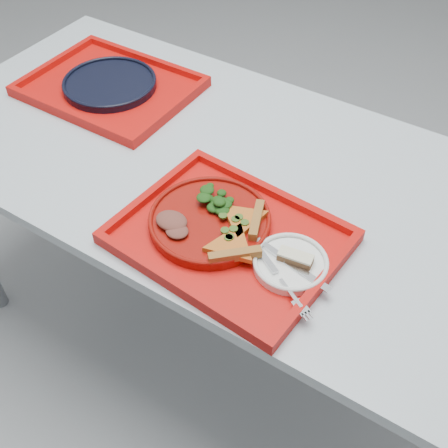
{
  "coord_description": "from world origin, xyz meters",
  "views": [
    {
      "loc": [
        0.59,
        -0.88,
        1.63
      ],
      "look_at": [
        0.14,
        -0.2,
        0.78
      ],
      "focal_mm": 45.0,
      "sensor_mm": 36.0,
      "label": 1
    }
  ],
  "objects_px": {
    "dessert_bar": "(295,258)",
    "tray_main": "(229,240)",
    "navy_plate": "(110,85)",
    "tray_far": "(111,89)",
    "dinner_plate": "(210,222)"
  },
  "relations": [
    {
      "from": "dinner_plate",
      "to": "dessert_bar",
      "type": "relative_size",
      "value": 3.57
    },
    {
      "from": "tray_main",
      "to": "tray_far",
      "type": "relative_size",
      "value": 1.0
    },
    {
      "from": "tray_far",
      "to": "dessert_bar",
      "type": "distance_m",
      "value": 0.8
    },
    {
      "from": "dessert_bar",
      "to": "tray_main",
      "type": "bearing_deg",
      "value": 174.38
    },
    {
      "from": "tray_far",
      "to": "dessert_bar",
      "type": "height_order",
      "value": "dessert_bar"
    },
    {
      "from": "navy_plate",
      "to": "dessert_bar",
      "type": "relative_size",
      "value": 3.57
    },
    {
      "from": "tray_far",
      "to": "navy_plate",
      "type": "distance_m",
      "value": 0.01
    },
    {
      "from": "dinner_plate",
      "to": "dessert_bar",
      "type": "xyz_separation_m",
      "value": [
        0.21,
        -0.0,
        0.01
      ]
    },
    {
      "from": "navy_plate",
      "to": "dessert_bar",
      "type": "xyz_separation_m",
      "value": [
        0.74,
        -0.3,
        0.02
      ]
    },
    {
      "from": "tray_far",
      "to": "dinner_plate",
      "type": "height_order",
      "value": "dinner_plate"
    },
    {
      "from": "dinner_plate",
      "to": "dessert_bar",
      "type": "bearing_deg",
      "value": -0.69
    },
    {
      "from": "dinner_plate",
      "to": "tray_main",
      "type": "bearing_deg",
      "value": -10.3
    },
    {
      "from": "dinner_plate",
      "to": "navy_plate",
      "type": "distance_m",
      "value": 0.61
    },
    {
      "from": "tray_main",
      "to": "dinner_plate",
      "type": "xyz_separation_m",
      "value": [
        -0.05,
        0.01,
        0.02
      ]
    },
    {
      "from": "navy_plate",
      "to": "tray_far",
      "type": "bearing_deg",
      "value": -153.43
    }
  ]
}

